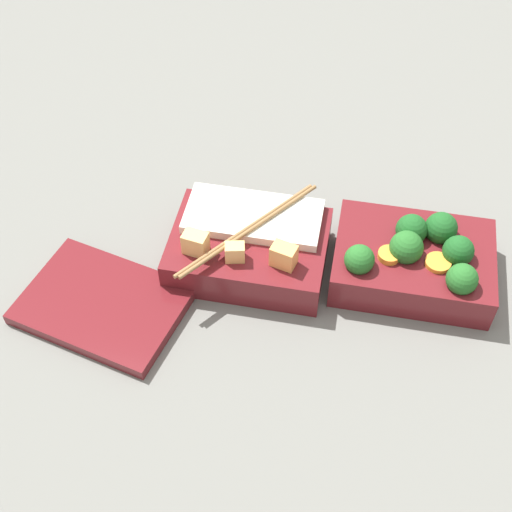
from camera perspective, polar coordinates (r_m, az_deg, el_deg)
name	(u,v)px	position (r m, az deg, el deg)	size (l,w,h in m)	color
ground_plane	(328,274)	(0.90, 5.76, -1.47)	(3.00, 3.00, 0.00)	slate
bento_tray_vegetable	(415,259)	(0.89, 12.58, -0.26)	(0.19, 0.14, 0.08)	maroon
bento_tray_rice	(249,246)	(0.88, -0.55, 0.82)	(0.19, 0.18, 0.08)	maroon
bento_lid	(103,304)	(0.87, -12.14, -3.79)	(0.19, 0.13, 0.02)	maroon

